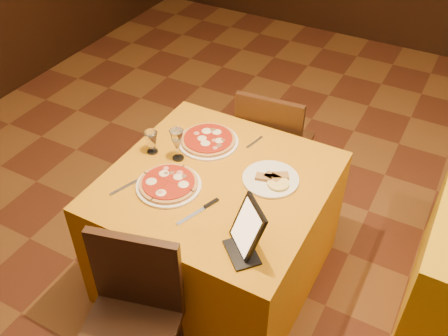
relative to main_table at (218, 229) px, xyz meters
The scene contains 12 objects.
floor 0.48m from the main_table, 14.69° to the left, with size 6.00×7.00×0.01m, color #5E2D19.
main_table is the anchor object (origin of this frame).
chair_main_far 0.79m from the main_table, 90.00° to the left, with size 0.37×0.37×0.91m, color black, non-canonical shape.
pizza_near 0.46m from the main_table, 138.19° to the right, with size 0.33×0.33×0.03m.
pizza_far 0.50m from the main_table, 128.57° to the left, with size 0.34×0.34×0.03m.
cutlet_dish 0.48m from the main_table, 26.90° to the left, with size 0.29×0.29×0.03m.
wine_glass 0.54m from the main_table, behind, with size 0.07×0.07×0.19m, color tan, non-canonical shape.
water_glass 0.61m from the main_table, behind, with size 0.07×0.07×0.13m, color white, non-canonical shape.
tablet 0.68m from the main_table, 44.59° to the right, with size 0.20×0.02×0.24m, color black.
knife 0.46m from the main_table, 81.94° to the right, with size 0.25×0.02×0.01m, color #B1B0B7.
fork_near 0.61m from the main_table, 143.18° to the right, with size 0.17×0.02×0.01m, color #B6B8BE.
fork_far 0.53m from the main_table, 84.82° to the left, with size 0.14×0.02×0.01m, color silver.
Camera 1 is at (0.67, -1.76, 2.45)m, focal length 40.00 mm.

